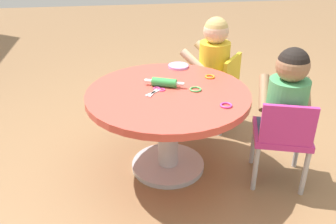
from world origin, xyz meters
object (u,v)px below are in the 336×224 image
seated_child_left (288,95)px  seated_child_right (214,55)px  craft_table (168,110)px  rolling_pin (164,82)px  craft_scissors (157,91)px  child_chair_right (217,86)px  child_chair_left (282,136)px

seated_child_left → seated_child_right: bearing=17.9°
craft_table → rolling_pin: bearing=8.6°
seated_child_left → craft_scissors: (0.20, 0.67, -0.02)m
child_chair_right → rolling_pin: 0.63m
seated_child_right → craft_scissors: seated_child_right is taller
craft_table → child_chair_right: child_chair_right is taller
child_chair_left → child_chair_right: bearing=14.3°
craft_table → child_chair_right: (0.48, -0.42, -0.08)m
child_chair_left → child_chair_right: (0.70, 0.18, 0.00)m
craft_table → seated_child_right: 0.65m
rolling_pin → craft_scissors: size_ratio=1.63×
child_chair_left → seated_child_left: bearing=-17.2°
seated_child_right → rolling_pin: 0.59m
child_chair_left → craft_table: bearing=69.7°
craft_table → child_chair_right: size_ratio=1.70×
rolling_pin → craft_scissors: bearing=139.1°
child_chair_right → rolling_pin: rolling_pin is taller
seated_child_left → rolling_pin: 0.67m
child_chair_right → craft_scissors: (-0.46, 0.48, 0.20)m
craft_table → seated_child_right: size_ratio=1.79×
child_chair_left → craft_scissors: bearing=70.2°
child_chair_right → craft_scissors: bearing=134.1°
seated_child_right → rolling_pin: bearing=137.3°
craft_table → child_chair_left: child_chair_left is taller
seated_child_left → rolling_pin: seated_child_left is taller
seated_child_left → child_chair_right: bearing=16.1°
craft_table → child_chair_left: (-0.22, -0.60, -0.08)m
child_chair_right → seated_child_right: bearing=52.1°
craft_table → child_chair_right: 0.64m
seated_child_left → seated_child_right: same height
craft_table → seated_child_left: size_ratio=1.79×
seated_child_left → craft_scissors: 0.70m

